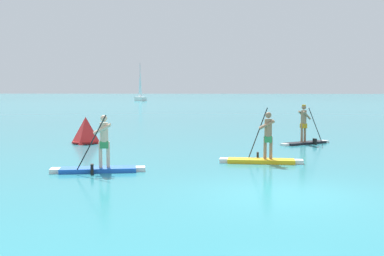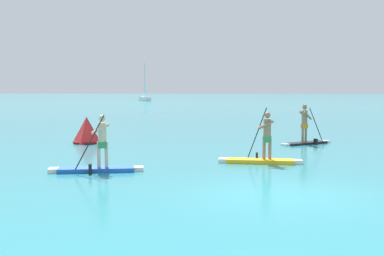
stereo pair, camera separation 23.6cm
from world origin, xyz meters
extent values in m
plane|color=teal|center=(0.00, 0.00, 0.00)|extent=(440.00, 440.00, 0.00)
cube|color=blue|center=(-5.38, 2.89, 0.07)|extent=(2.43, 1.14, 0.13)
cube|color=white|center=(-6.67, 2.63, 0.07)|extent=(0.38, 0.53, 0.13)
cube|color=white|center=(-4.09, 3.16, 0.07)|extent=(0.37, 0.46, 0.13)
cylinder|color=beige|center=(-5.30, 2.91, 0.54)|extent=(0.11, 0.11, 0.81)
cylinder|color=beige|center=(-5.07, 2.96, 0.54)|extent=(0.11, 0.11, 0.81)
cube|color=#338C4C|center=(-5.19, 2.93, 0.85)|extent=(0.30, 0.27, 0.22)
cylinder|color=beige|center=(-5.19, 2.93, 1.24)|extent=(0.26, 0.26, 0.59)
sphere|color=beige|center=(-5.19, 2.93, 1.67)|extent=(0.21, 0.21, 0.21)
cylinder|color=beige|center=(-5.21, 2.77, 1.34)|extent=(0.56, 0.22, 0.36)
cylinder|color=beige|center=(-5.27, 3.07, 1.34)|extent=(0.56, 0.22, 0.36)
cylinder|color=black|center=(-5.44, 2.43, 0.97)|extent=(0.89, 0.22, 1.67)
cube|color=black|center=(-5.44, 2.43, 0.15)|extent=(0.12, 0.21, 0.32)
cube|color=yellow|center=(-0.19, 5.09, 0.07)|extent=(2.34, 0.77, 0.14)
cube|color=white|center=(-1.49, 5.16, 0.07)|extent=(0.31, 0.47, 0.14)
cube|color=white|center=(1.11, 5.02, 0.07)|extent=(0.31, 0.40, 0.14)
cylinder|color=#997051|center=(-0.05, 5.09, 0.53)|extent=(0.11, 0.11, 0.79)
cylinder|color=#997051|center=(0.15, 5.07, 0.53)|extent=(0.11, 0.11, 0.79)
cube|color=#338C4C|center=(0.05, 5.08, 0.84)|extent=(0.27, 0.23, 0.22)
cylinder|color=#997051|center=(0.05, 5.08, 1.24)|extent=(0.26, 0.26, 0.61)
sphere|color=#997051|center=(0.05, 5.08, 1.68)|extent=(0.21, 0.21, 0.21)
cylinder|color=#997051|center=(-0.01, 4.93, 1.35)|extent=(0.56, 0.12, 0.35)
cylinder|color=#997051|center=(0.01, 5.24, 1.35)|extent=(0.56, 0.12, 0.35)
cylinder|color=black|center=(-0.28, 5.52, 1.01)|extent=(0.68, 0.07, 1.83)
cube|color=black|center=(-0.28, 5.52, 0.16)|extent=(0.09, 0.20, 0.32)
cube|color=black|center=(2.24, 11.08, 0.05)|extent=(2.16, 1.81, 0.10)
cube|color=white|center=(3.26, 11.84, 0.05)|extent=(0.47, 0.49, 0.10)
cube|color=white|center=(1.22, 10.32, 0.05)|extent=(0.43, 0.45, 0.10)
cylinder|color=#997051|center=(2.23, 11.07, 0.52)|extent=(0.11, 0.11, 0.85)
cylinder|color=#997051|center=(2.07, 10.95, 0.52)|extent=(0.11, 0.11, 0.85)
cube|color=orange|center=(2.15, 11.01, 0.86)|extent=(0.34, 0.33, 0.22)
cylinder|color=#997051|center=(2.15, 11.01, 1.27)|extent=(0.26, 0.26, 0.64)
sphere|color=#997051|center=(2.15, 11.01, 1.72)|extent=(0.21, 0.21, 0.21)
cylinder|color=orange|center=(2.15, 11.01, 1.81)|extent=(0.18, 0.18, 0.06)
cylinder|color=#997051|center=(2.10, 11.16, 1.36)|extent=(0.44, 0.39, 0.45)
cylinder|color=#997051|center=(2.28, 10.92, 1.36)|extent=(0.44, 0.39, 0.45)
cylinder|color=black|center=(2.66, 10.91, 0.93)|extent=(0.75, 0.59, 1.63)
cube|color=black|center=(2.66, 10.91, 0.12)|extent=(0.18, 0.21, 0.32)
pyramid|color=red|center=(-8.05, 10.54, 0.63)|extent=(1.18, 1.18, 1.26)
torus|color=maroon|center=(-8.05, 10.54, 0.06)|extent=(1.29, 1.29, 0.12)
cube|color=white|center=(-19.69, 88.04, 0.41)|extent=(3.19, 4.20, 0.83)
cylinder|color=#B2B2B7|center=(-19.69, 88.04, 4.31)|extent=(0.12, 0.12, 6.96)
pyramid|color=white|center=(-19.69, 88.04, 3.79)|extent=(0.92, 1.76, 5.73)
camera|label=1|loc=(-1.31, -11.89, 2.60)|focal=45.56mm
camera|label=2|loc=(-1.08, -11.87, 2.60)|focal=45.56mm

